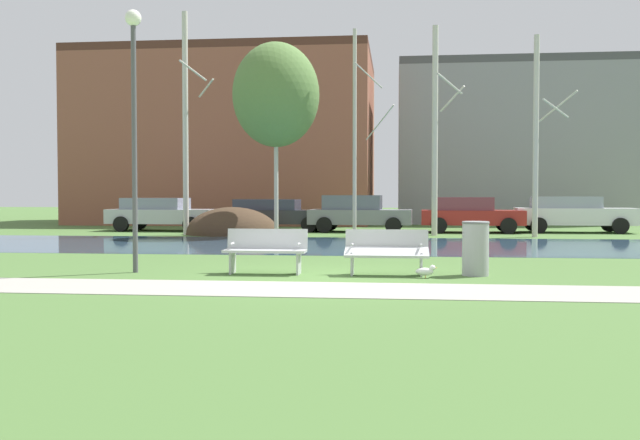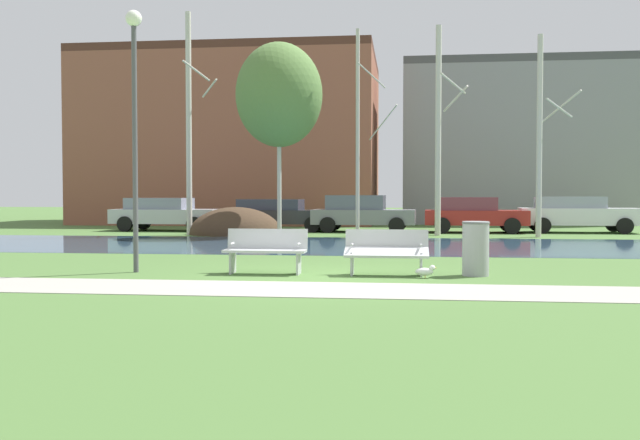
% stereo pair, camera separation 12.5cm
% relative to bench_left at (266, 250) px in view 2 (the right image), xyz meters
% --- Properties ---
extents(ground_plane, '(120.00, 120.00, 0.00)m').
position_rel_bench_left_xyz_m(ground_plane, '(1.18, 9.48, -0.47)').
color(ground_plane, '#476B33').
extents(paved_path_strip, '(60.00, 1.84, 0.01)m').
position_rel_bench_left_xyz_m(paved_path_strip, '(1.18, -2.19, -0.47)').
color(paved_path_strip, '#9E998E').
rests_on(paved_path_strip, ground).
extents(river_band, '(80.00, 7.48, 0.01)m').
position_rel_bench_left_xyz_m(river_band, '(1.18, 7.84, -0.47)').
color(river_band, '#33516B').
rests_on(river_band, ground).
extents(soil_mound, '(3.66, 3.24, 2.13)m').
position_rel_bench_left_xyz_m(soil_mound, '(-3.81, 13.21, -0.47)').
color(soil_mound, '#423021').
rests_on(soil_mound, ground).
extents(bench_left, '(1.60, 0.56, 0.87)m').
position_rel_bench_left_xyz_m(bench_left, '(0.00, 0.00, 0.00)').
color(bench_left, '#B2B5B7').
rests_on(bench_left, ground).
extents(bench_right, '(1.60, 0.56, 0.87)m').
position_rel_bench_left_xyz_m(bench_right, '(2.35, 0.00, 0.00)').
color(bench_right, '#B2B5B7').
rests_on(bench_right, ground).
extents(trash_bin, '(0.53, 0.53, 1.04)m').
position_rel_bench_left_xyz_m(trash_bin, '(4.04, 0.12, 0.07)').
color(trash_bin, '#999B9E').
rests_on(trash_bin, ground).
extents(seagull, '(0.40, 0.15, 0.25)m').
position_rel_bench_left_xyz_m(seagull, '(3.08, -0.40, -0.34)').
color(seagull, white).
rests_on(seagull, ground).
extents(streetlamp, '(0.32, 0.32, 5.17)m').
position_rel_bench_left_xyz_m(streetlamp, '(-2.62, -0.06, 3.00)').
color(streetlamp, '#4C4C51').
rests_on(streetlamp, ground).
extents(birch_far_left, '(1.29, 2.05, 8.50)m').
position_rel_bench_left_xyz_m(birch_far_left, '(-5.45, 12.62, 3.84)').
color(birch_far_left, beige).
rests_on(birch_far_left, ground).
extents(birch_left, '(3.23, 3.23, 7.20)m').
position_rel_bench_left_xyz_m(birch_left, '(-1.92, 12.33, 4.78)').
color(birch_left, '#BCB7A8').
rests_on(birch_left, ground).
extents(birch_center_left, '(1.54, 2.45, 7.62)m').
position_rel_bench_left_xyz_m(birch_center_left, '(1.05, 12.38, 3.40)').
color(birch_center_left, '#BCB7A8').
rests_on(birch_center_left, ground).
extents(birch_center, '(1.22, 2.10, 7.91)m').
position_rel_bench_left_xyz_m(birch_center, '(4.01, 13.37, 3.55)').
color(birch_center, beige).
rests_on(birch_center, ground).
extents(birch_center_right, '(1.54, 2.54, 7.32)m').
position_rel_bench_left_xyz_m(birch_center_right, '(7.61, 12.70, 3.25)').
color(birch_center_right, beige).
rests_on(birch_center_right, ground).
extents(parked_van_nearest_silver, '(4.66, 2.27, 1.40)m').
position_rel_bench_left_xyz_m(parked_van_nearest_silver, '(-7.43, 15.49, 0.28)').
color(parked_van_nearest_silver, '#B2B5BC').
rests_on(parked_van_nearest_silver, ground).
extents(parked_sedan_second_dark, '(4.81, 2.10, 1.35)m').
position_rel_bench_left_xyz_m(parked_sedan_second_dark, '(-2.65, 15.90, 0.26)').
color(parked_sedan_second_dark, '#282B30').
rests_on(parked_sedan_second_dark, ground).
extents(parked_hatch_third_grey, '(4.30, 2.23, 1.52)m').
position_rel_bench_left_xyz_m(parked_hatch_third_grey, '(0.97, 15.58, 0.32)').
color(parked_hatch_third_grey, slate).
rests_on(parked_hatch_third_grey, ground).
extents(parked_wagon_fourth_red, '(4.16, 2.21, 1.44)m').
position_rel_bench_left_xyz_m(parked_wagon_fourth_red, '(5.53, 15.58, 0.29)').
color(parked_wagon_fourth_red, maroon).
rests_on(parked_wagon_fourth_red, ground).
extents(parked_suv_fifth_white, '(4.76, 2.10, 1.47)m').
position_rel_bench_left_xyz_m(parked_suv_fifth_white, '(9.70, 16.00, 0.31)').
color(parked_suv_fifth_white, silver).
rests_on(parked_suv_fifth_white, ground).
extents(building_brick_low, '(15.49, 9.99, 9.11)m').
position_rel_bench_left_xyz_m(building_brick_low, '(-6.58, 24.94, 4.08)').
color(building_brick_low, brown).
rests_on(building_brick_low, ground).
extents(building_grey_warehouse, '(11.99, 6.04, 8.64)m').
position_rel_bench_left_xyz_m(building_grey_warehouse, '(8.67, 25.81, 3.85)').
color(building_grey_warehouse, gray).
rests_on(building_grey_warehouse, ground).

